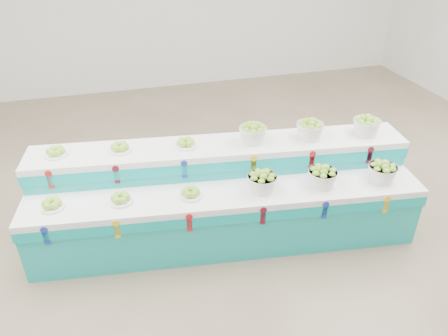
{
  "coord_description": "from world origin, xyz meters",
  "views": [
    {
      "loc": [
        -1.38,
        -3.67,
        3.24
      ],
      "look_at": [
        -0.33,
        0.07,
        0.87
      ],
      "focal_mm": 34.22,
      "sensor_mm": 36.0,
      "label": 1
    }
  ],
  "objects_px": {
    "display_stand": "(224,196)",
    "basket_upper_right": "(366,125)",
    "basket_lower_left": "(262,181)",
    "plate_upper_mid": "(120,147)"
  },
  "relations": [
    {
      "from": "display_stand",
      "to": "basket_upper_right",
      "type": "distance_m",
      "value": 1.81
    },
    {
      "from": "basket_lower_left",
      "to": "basket_upper_right",
      "type": "bearing_deg",
      "value": 14.12
    },
    {
      "from": "display_stand",
      "to": "basket_upper_right",
      "type": "height_order",
      "value": "basket_upper_right"
    },
    {
      "from": "display_stand",
      "to": "basket_upper_right",
      "type": "xyz_separation_m",
      "value": [
        1.69,
        0.04,
        0.62
      ]
    },
    {
      "from": "basket_upper_right",
      "to": "basket_lower_left",
      "type": "bearing_deg",
      "value": -165.88
    },
    {
      "from": "basket_lower_left",
      "to": "plate_upper_mid",
      "type": "bearing_deg",
      "value": 152.8
    },
    {
      "from": "basket_lower_left",
      "to": "basket_upper_right",
      "type": "height_order",
      "value": "basket_upper_right"
    },
    {
      "from": "basket_lower_left",
      "to": "plate_upper_mid",
      "type": "relative_size",
      "value": 1.28
    },
    {
      "from": "display_stand",
      "to": "basket_lower_left",
      "type": "height_order",
      "value": "display_stand"
    },
    {
      "from": "basket_lower_left",
      "to": "plate_upper_mid",
      "type": "distance_m",
      "value": 1.55
    }
  ]
}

